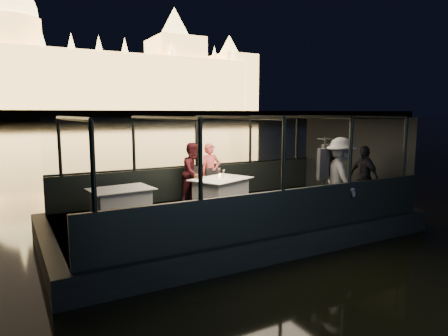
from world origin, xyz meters
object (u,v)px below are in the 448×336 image
passenger_stripe (340,181)px  wine_bottle (199,173)px  person_man_maroon (193,174)px  passenger_dark (363,175)px  dining_table_central (221,193)px  coat_stand (324,178)px  chair_port_left (203,186)px  dining_table_aft (121,203)px  chair_port_right (216,186)px  person_woman_coral (210,174)px

passenger_stripe → wine_bottle: (-2.56, 2.21, 0.06)m
person_man_maroon → passenger_dark: size_ratio=1.01×
dining_table_central → coat_stand: bearing=-45.6°
chair_port_left → dining_table_central: bearing=-81.4°
dining_table_central → wine_bottle: wine_bottle is taller
passenger_dark → dining_table_aft: bearing=-103.1°
dining_table_aft → person_man_maroon: person_man_maroon is taller
person_man_maroon → wine_bottle: 0.98m
passenger_stripe → passenger_dark: (1.21, 0.40, 0.00)m
wine_bottle → passenger_dark: bearing=-25.7°
dining_table_central → coat_stand: coat_stand is taller
dining_table_central → chair_port_left: (-0.10, 0.84, 0.06)m
dining_table_aft → chair_port_right: size_ratio=1.50×
person_man_maroon → passenger_dark: passenger_dark is taller
chair_port_right → coat_stand: bearing=-51.8°
person_man_maroon → passenger_stripe: bearing=-77.5°
dining_table_central → chair_port_right: (0.21, 0.64, 0.06)m
passenger_stripe → passenger_dark: size_ratio=1.17×
person_man_maroon → wine_bottle: size_ratio=5.87×
dining_table_aft → person_man_maroon: bearing=23.2°
wine_bottle → passenger_stripe: bearing=-40.8°
dining_table_aft → wine_bottle: bearing=1.0°
dining_table_aft → passenger_dark: bearing=-17.2°
chair_port_right → passenger_dark: size_ratio=0.57×
chair_port_left → person_woman_coral: person_woman_coral is taller
dining_table_aft → passenger_dark: (5.74, -1.78, 0.47)m
chair_port_right → passenger_stripe: 3.29m
dining_table_aft → chair_port_right: bearing=11.3°
passenger_dark → person_woman_coral: bearing=-126.9°
chair_port_left → passenger_stripe: size_ratio=0.52×
chair_port_left → chair_port_right: (0.31, -0.21, 0.00)m
dining_table_central → person_woman_coral: 1.04m
chair_port_right → dining_table_central: bearing=-102.4°
wine_bottle → chair_port_left: bearing=57.9°
chair_port_right → passenger_stripe: passenger_stripe is taller
passenger_stripe → coat_stand: bearing=60.8°
dining_table_central → wine_bottle: size_ratio=5.28×
person_man_maroon → passenger_dark: 4.44m
coat_stand → passenger_dark: 1.46m
dining_table_central → passenger_stripe: passenger_stripe is taller
person_man_maroon → chair_port_left: bearing=-73.4°
coat_stand → person_man_maroon: coat_stand is taller
chair_port_left → person_woman_coral: size_ratio=0.61×
chair_port_left → dining_table_aft: bearing=-161.1°
coat_stand → wine_bottle: (-2.32, 1.94, 0.02)m
dining_table_central → person_woman_coral: person_woman_coral is taller
chair_port_left → person_man_maroon: person_man_maroon is taller
person_man_maroon → passenger_dark: (3.50, -2.74, 0.10)m
person_woman_coral → wine_bottle: person_woman_coral is taller
chair_port_left → chair_port_right: chair_port_left is taller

